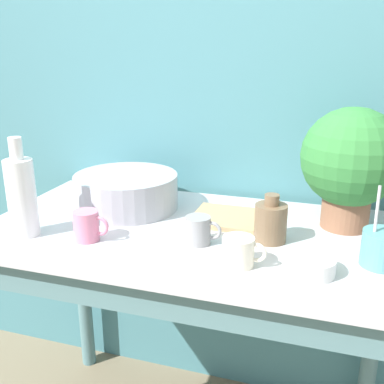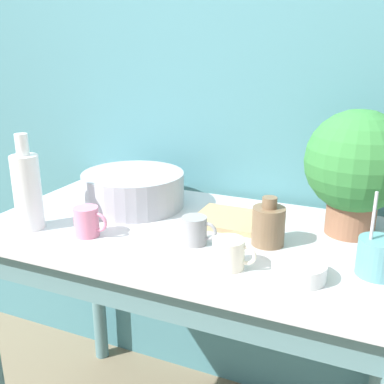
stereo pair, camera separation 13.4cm
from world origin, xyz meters
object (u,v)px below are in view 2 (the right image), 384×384
(potted_plant, at_px, (356,165))
(utensil_cup, at_px, (378,257))
(bottle_short, at_px, (268,225))
(mug_grey, at_px, (195,230))
(bowl_small_enamel_white, at_px, (299,270))
(bottle_tall, at_px, (27,190))
(mug_pink, at_px, (87,222))
(mug_cream, at_px, (229,253))
(tray_board, at_px, (233,220))
(bowl_wash_large, at_px, (133,189))

(potted_plant, bearing_deg, utensil_cup, -70.64)
(bottle_short, relative_size, mug_grey, 1.34)
(bowl_small_enamel_white, distance_m, utensil_cup, 0.20)
(bottle_tall, height_order, mug_pink, bottle_tall)
(potted_plant, xyz_separation_m, utensil_cup, (0.09, -0.24, -0.16))
(mug_cream, relative_size, bowl_small_enamel_white, 0.87)
(mug_cream, bearing_deg, bottle_tall, 179.57)
(potted_plant, xyz_separation_m, mug_pink, (-0.71, -0.33, -0.17))
(bottle_tall, xyz_separation_m, bowl_small_enamel_white, (0.82, 0.01, -0.10))
(bottle_tall, distance_m, tray_board, 0.64)
(bowl_wash_large, bearing_deg, bottle_tall, -121.59)
(mug_grey, bearing_deg, bowl_wash_large, 147.13)
(mug_grey, xyz_separation_m, tray_board, (0.05, 0.20, -0.03))
(mug_grey, bearing_deg, utensil_cup, 1.03)
(mug_cream, bearing_deg, bottle_short, 73.10)
(mug_grey, bearing_deg, bowl_small_enamel_white, -15.46)
(bowl_wash_large, distance_m, bottle_tall, 0.36)
(mug_pink, xyz_separation_m, mug_cream, (0.45, -0.03, -0.01))
(mug_grey, bearing_deg, bottle_short, 22.64)
(bottle_short, height_order, mug_cream, bottle_short)
(bottle_short, distance_m, mug_grey, 0.21)
(bottle_short, distance_m, mug_pink, 0.53)
(mug_cream, xyz_separation_m, utensil_cup, (0.34, 0.11, 0.01))
(bottle_short, distance_m, mug_cream, 0.19)
(bowl_wash_large, height_order, mug_pink, bowl_wash_large)
(bottle_tall, height_order, bottle_short, bottle_tall)
(tray_board, bearing_deg, bottle_short, -40.11)
(bottle_short, relative_size, mug_pink, 1.30)
(bowl_wash_large, relative_size, mug_cream, 3.10)
(tray_board, bearing_deg, bottle_tall, -152.30)
(bottle_tall, relative_size, mug_cream, 2.58)
(utensil_cup, bearing_deg, bottle_short, 166.35)
(mug_pink, height_order, mug_cream, mug_pink)
(potted_plant, height_order, bottle_short, potted_plant)
(potted_plant, relative_size, bottle_tall, 1.26)
(bottle_short, height_order, utensil_cup, utensil_cup)
(potted_plant, xyz_separation_m, bowl_small_enamel_white, (-0.09, -0.34, -0.19))
(potted_plant, distance_m, utensil_cup, 0.30)
(bowl_wash_large, relative_size, bottle_tall, 1.20)
(bowl_small_enamel_white, xyz_separation_m, tray_board, (-0.26, 0.28, -0.01))
(bottle_tall, bearing_deg, bowl_wash_large, 58.41)
(bottle_short, distance_m, tray_board, 0.19)
(bowl_wash_large, bearing_deg, bottle_short, -14.21)
(bottle_short, bearing_deg, potted_plant, 40.25)
(bottle_short, height_order, mug_pink, bottle_short)
(mug_grey, relative_size, utensil_cup, 0.50)
(mug_pink, xyz_separation_m, utensil_cup, (0.79, 0.08, 0.00))
(tray_board, bearing_deg, bowl_wash_large, 178.40)
(tray_board, bearing_deg, potted_plant, 8.81)
(mug_pink, bearing_deg, utensil_cup, 5.92)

